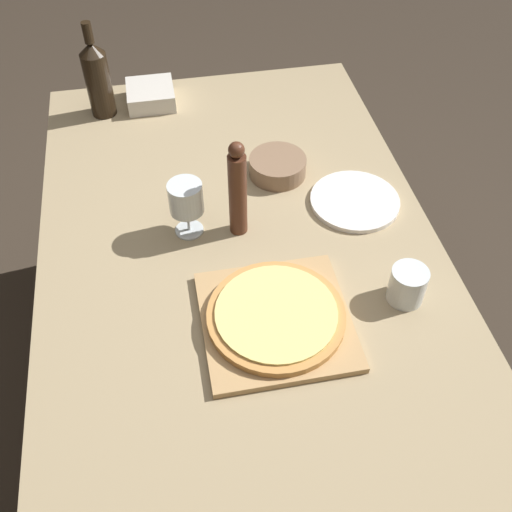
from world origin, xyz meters
name	(u,v)px	position (x,y,z in m)	size (l,w,h in m)	color
ground_plane	(244,391)	(0.00, 0.00, 0.00)	(12.00, 12.00, 0.00)	#382D23
dining_table	(240,263)	(0.00, 0.00, 0.66)	(1.00, 1.59, 0.74)	#9E8966
cutting_board	(276,320)	(0.04, -0.26, 0.75)	(0.33, 0.33, 0.02)	tan
pizza	(276,315)	(0.04, -0.26, 0.77)	(0.31, 0.31, 0.02)	#C68947
wine_bottle	(97,78)	(-0.32, 0.64, 0.86)	(0.08, 0.08, 0.30)	black
pepper_mill	(238,191)	(0.01, 0.04, 0.87)	(0.05, 0.05, 0.27)	#4C2819
wine_glass	(186,200)	(-0.12, 0.06, 0.84)	(0.09, 0.09, 0.15)	silver
small_bowl	(278,166)	(0.15, 0.24, 0.76)	(0.16, 0.16, 0.05)	#84664C
drinking_tumbler	(407,285)	(0.34, -0.25, 0.78)	(0.08, 0.08, 0.09)	silver
dinner_plate	(355,201)	(0.33, 0.09, 0.74)	(0.24, 0.24, 0.01)	white
food_container	(151,95)	(-0.17, 0.67, 0.77)	(0.15, 0.15, 0.06)	beige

